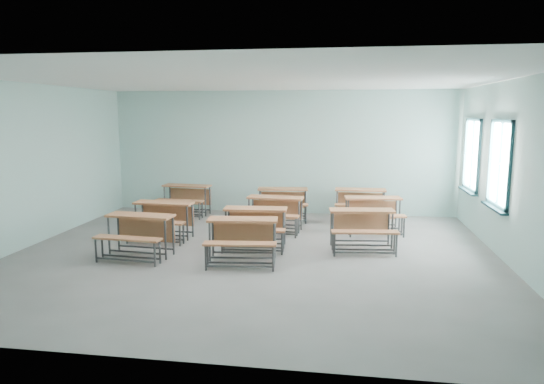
{
  "coord_description": "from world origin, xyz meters",
  "views": [
    {
      "loc": [
        1.66,
        -8.59,
        2.61
      ],
      "look_at": [
        0.18,
        1.2,
        1.0
      ],
      "focal_mm": 32.0,
      "sensor_mm": 36.0,
      "label": 1
    }
  ],
  "objects_px": {
    "desk_unit_r0c0": "(138,229)",
    "desk_unit_r3c2": "(360,200)",
    "desk_unit_r1c2": "(362,223)",
    "desk_unit_r2c2": "(374,209)",
    "desk_unit_r1c1": "(255,222)",
    "desk_unit_r1c0": "(162,215)",
    "desk_unit_r3c0": "(185,195)",
    "desk_unit_r2c1": "(274,209)",
    "desk_unit_r0c1": "(242,234)",
    "desk_unit_r3c1": "(283,199)"
  },
  "relations": [
    {
      "from": "desk_unit_r0c0",
      "to": "desk_unit_r3c2",
      "type": "height_order",
      "value": "same"
    },
    {
      "from": "desk_unit_r1c2",
      "to": "desk_unit_r3c2",
      "type": "xyz_separation_m",
      "value": [
        0.04,
        2.63,
        0.0
      ]
    },
    {
      "from": "desk_unit_r3c2",
      "to": "desk_unit_r2c2",
      "type": "bearing_deg",
      "value": -77.58
    },
    {
      "from": "desk_unit_r1c1",
      "to": "desk_unit_r3c2",
      "type": "height_order",
      "value": "same"
    },
    {
      "from": "desk_unit_r1c0",
      "to": "desk_unit_r3c0",
      "type": "bearing_deg",
      "value": 98.99
    },
    {
      "from": "desk_unit_r1c0",
      "to": "desk_unit_r2c1",
      "type": "height_order",
      "value": "same"
    },
    {
      "from": "desk_unit_r0c1",
      "to": "desk_unit_r1c1",
      "type": "xyz_separation_m",
      "value": [
        0.04,
        1.0,
        0.0
      ]
    },
    {
      "from": "desk_unit_r3c1",
      "to": "desk_unit_r3c0",
      "type": "bearing_deg",
      "value": 169.97
    },
    {
      "from": "desk_unit_r1c2",
      "to": "desk_unit_r3c2",
      "type": "height_order",
      "value": "same"
    },
    {
      "from": "desk_unit_r3c0",
      "to": "desk_unit_r1c1",
      "type": "bearing_deg",
      "value": -44.97
    },
    {
      "from": "desk_unit_r2c1",
      "to": "desk_unit_r3c2",
      "type": "distance_m",
      "value": 2.4
    },
    {
      "from": "desk_unit_r2c1",
      "to": "desk_unit_r3c1",
      "type": "bearing_deg",
      "value": 93.19
    },
    {
      "from": "desk_unit_r0c0",
      "to": "desk_unit_r0c1",
      "type": "xyz_separation_m",
      "value": [
        1.96,
        -0.05,
        0.0
      ]
    },
    {
      "from": "desk_unit_r0c1",
      "to": "desk_unit_r1c2",
      "type": "height_order",
      "value": "same"
    },
    {
      "from": "desk_unit_r0c0",
      "to": "desk_unit_r3c0",
      "type": "bearing_deg",
      "value": 100.13
    },
    {
      "from": "desk_unit_r1c1",
      "to": "desk_unit_r2c1",
      "type": "bearing_deg",
      "value": 78.71
    },
    {
      "from": "desk_unit_r2c1",
      "to": "desk_unit_r3c0",
      "type": "bearing_deg",
      "value": 154.57
    },
    {
      "from": "desk_unit_r1c0",
      "to": "desk_unit_r3c2",
      "type": "relative_size",
      "value": 1.02
    },
    {
      "from": "desk_unit_r0c0",
      "to": "desk_unit_r1c1",
      "type": "bearing_deg",
      "value": 30.15
    },
    {
      "from": "desk_unit_r1c2",
      "to": "desk_unit_r3c1",
      "type": "distance_m",
      "value": 3.09
    },
    {
      "from": "desk_unit_r0c0",
      "to": "desk_unit_r2c1",
      "type": "distance_m",
      "value": 3.16
    },
    {
      "from": "desk_unit_r0c1",
      "to": "desk_unit_r2c2",
      "type": "xyz_separation_m",
      "value": [
        2.41,
        2.62,
        0.0
      ]
    },
    {
      "from": "desk_unit_r3c0",
      "to": "desk_unit_r1c0",
      "type": "bearing_deg",
      "value": -77.83
    },
    {
      "from": "desk_unit_r2c2",
      "to": "desk_unit_r0c0",
      "type": "bearing_deg",
      "value": -156.89
    },
    {
      "from": "desk_unit_r1c0",
      "to": "desk_unit_r3c2",
      "type": "xyz_separation_m",
      "value": [
        4.15,
        2.44,
        0.0
      ]
    },
    {
      "from": "desk_unit_r1c0",
      "to": "desk_unit_r1c1",
      "type": "distance_m",
      "value": 2.07
    },
    {
      "from": "desk_unit_r3c2",
      "to": "desk_unit_r0c1",
      "type": "bearing_deg",
      "value": -119.65
    },
    {
      "from": "desk_unit_r2c2",
      "to": "desk_unit_r3c2",
      "type": "bearing_deg",
      "value": 95.01
    },
    {
      "from": "desk_unit_r1c2",
      "to": "desk_unit_r2c2",
      "type": "height_order",
      "value": "same"
    },
    {
      "from": "desk_unit_r3c2",
      "to": "desk_unit_r1c0",
      "type": "bearing_deg",
      "value": -149.59
    },
    {
      "from": "desk_unit_r3c1",
      "to": "desk_unit_r1c0",
      "type": "bearing_deg",
      "value": -141.01
    },
    {
      "from": "desk_unit_r2c2",
      "to": "desk_unit_r3c0",
      "type": "height_order",
      "value": "same"
    },
    {
      "from": "desk_unit_r1c2",
      "to": "desk_unit_r2c2",
      "type": "bearing_deg",
      "value": 72.38
    },
    {
      "from": "desk_unit_r1c1",
      "to": "desk_unit_r3c1",
      "type": "bearing_deg",
      "value": 82.07
    },
    {
      "from": "desk_unit_r0c1",
      "to": "desk_unit_r1c0",
      "type": "xyz_separation_m",
      "value": [
        -2.0,
        1.35,
        0.0
      ]
    },
    {
      "from": "desk_unit_r3c2",
      "to": "desk_unit_r0c0",
      "type": "bearing_deg",
      "value": -137.76
    },
    {
      "from": "desk_unit_r1c0",
      "to": "desk_unit_r3c2",
      "type": "bearing_deg",
      "value": 32.08
    },
    {
      "from": "desk_unit_r0c0",
      "to": "desk_unit_r3c0",
      "type": "xyz_separation_m",
      "value": [
        -0.35,
        3.73,
        0.0
      ]
    },
    {
      "from": "desk_unit_r1c2",
      "to": "desk_unit_r2c1",
      "type": "relative_size",
      "value": 1.02
    },
    {
      "from": "desk_unit_r2c2",
      "to": "desk_unit_r3c1",
      "type": "height_order",
      "value": "same"
    },
    {
      "from": "desk_unit_r0c1",
      "to": "desk_unit_r2c2",
      "type": "relative_size",
      "value": 0.99
    },
    {
      "from": "desk_unit_r1c0",
      "to": "desk_unit_r2c1",
      "type": "bearing_deg",
      "value": 25.68
    },
    {
      "from": "desk_unit_r3c0",
      "to": "desk_unit_r3c1",
      "type": "bearing_deg",
      "value": 1.09
    },
    {
      "from": "desk_unit_r1c0",
      "to": "desk_unit_r3c0",
      "type": "height_order",
      "value": "same"
    },
    {
      "from": "desk_unit_r0c0",
      "to": "desk_unit_r1c2",
      "type": "distance_m",
      "value": 4.21
    },
    {
      "from": "desk_unit_r0c1",
      "to": "desk_unit_r3c1",
      "type": "distance_m",
      "value": 3.62
    },
    {
      "from": "desk_unit_r0c0",
      "to": "desk_unit_r1c0",
      "type": "relative_size",
      "value": 1.03
    },
    {
      "from": "desk_unit_r1c0",
      "to": "desk_unit_r3c2",
      "type": "distance_m",
      "value": 4.81
    },
    {
      "from": "desk_unit_r1c0",
      "to": "desk_unit_r2c2",
      "type": "relative_size",
      "value": 0.94
    },
    {
      "from": "desk_unit_r0c0",
      "to": "desk_unit_r3c1",
      "type": "relative_size",
      "value": 0.99
    }
  ]
}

